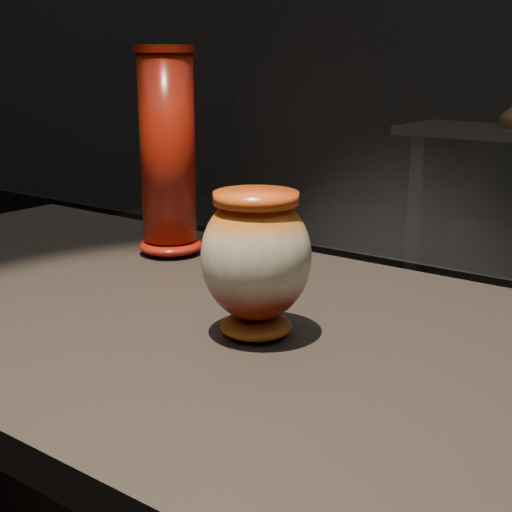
{
  "coord_description": "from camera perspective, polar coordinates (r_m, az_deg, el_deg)",
  "views": [
    {
      "loc": [
        0.56,
        -0.77,
        1.27
      ],
      "look_at": [
        0.0,
        -0.03,
        1.01
      ],
      "focal_mm": 50.0,
      "sensor_mm": 36.0,
      "label": 1
    }
  ],
  "objects": [
    {
      "name": "tall_vase",
      "position": [
        1.39,
        -7.06,
        7.91
      ],
      "size": [
        0.13,
        0.13,
        0.4
      ],
      "rotation": [
        0.0,
        0.0,
        0.06
      ],
      "color": "#B8130C",
      "rests_on": "display_plinth"
    },
    {
      "name": "display_plinth",
      "position": [
        1.15,
        0.72,
        -18.47
      ],
      "size": [
        2.0,
        0.8,
        0.9
      ],
      "color": "black",
      "rests_on": "ground"
    },
    {
      "name": "main_vase",
      "position": [
        0.97,
        0.0,
        -0.21
      ],
      "size": [
        0.15,
        0.15,
        0.2
      ],
      "rotation": [
        0.0,
        0.0,
        0.01
      ],
      "color": "#611708",
      "rests_on": "display_plinth"
    }
  ]
}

